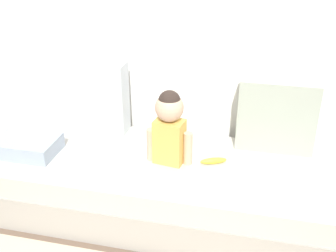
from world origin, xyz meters
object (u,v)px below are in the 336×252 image
at_px(toddler, 169,124).
at_px(couch, 167,186).
at_px(throw_pillow_left, 88,96).
at_px(folded_blanket, 27,146).
at_px(banana, 214,161).
at_px(throw_pillow_right, 277,115).

bearing_deg(toddler, couch, -172.63).
bearing_deg(throw_pillow_left, couch, -26.61).
height_order(couch, folded_blanket, folded_blanket).
distance_m(toddler, banana, 0.37).
xyz_separation_m(throw_pillow_right, toddler, (-0.64, -0.33, 0.02)).
bearing_deg(banana, couch, -173.12).
bearing_deg(throw_pillow_left, folded_blanket, -120.62).
height_order(couch, throw_pillow_right, throw_pillow_right).
relative_size(throw_pillow_right, folded_blanket, 1.25).
bearing_deg(toddler, banana, 6.85).
xyz_separation_m(toddler, banana, (0.28, 0.03, -0.24)).
xyz_separation_m(banana, folded_blanket, (-1.21, -0.14, 0.03)).
bearing_deg(toddler, throw_pillow_right, 27.07).
bearing_deg(folded_blanket, toddler, 6.69).
distance_m(couch, toddler, 0.46).
bearing_deg(couch, throw_pillow_right, 26.61).
distance_m(couch, throw_pillow_right, 0.86).
relative_size(couch, banana, 14.09).
relative_size(banana, folded_blanket, 0.42).
bearing_deg(couch, banana, 6.88).
height_order(toddler, banana, toddler).
xyz_separation_m(throw_pillow_left, folded_blanket, (-0.26, -0.44, -0.20)).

